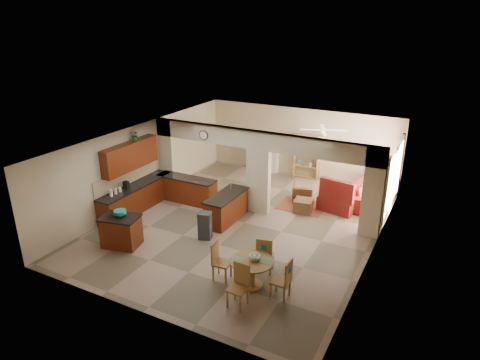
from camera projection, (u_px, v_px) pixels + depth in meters
The scene contains 39 objects.
floor at pixel (244, 223), 13.74m from camera, with size 10.00×10.00×0.00m, color gray.
ceiling at pixel (245, 139), 12.73m from camera, with size 10.00×10.00×0.00m, color white.
wall_back at pixel (301, 143), 17.36m from camera, with size 8.00×8.00×0.00m, color #BEAB8B.
wall_front at pixel (138, 258), 9.10m from camera, with size 8.00×8.00×0.00m, color #BEAB8B.
wall_left at pixel (143, 163), 14.97m from camera, with size 10.00×10.00×0.00m, color #BEAB8B.
wall_right at pixel (377, 208), 11.50m from camera, with size 10.00×10.00×0.00m, color #BEAB8B.
partition_left_pier at pixel (167, 156), 15.66m from camera, with size 0.60×0.25×2.80m, color #BEAB8B.
partition_center_pier at pixel (258, 181), 14.17m from camera, with size 0.80×0.25×2.20m, color #BEAB8B.
partition_right_pier at pixel (373, 193), 12.46m from camera, with size 0.60×0.25×2.80m, color #BEAB8B.
partition_header at pixel (259, 140), 13.66m from camera, with size 8.00×0.25×0.60m, color #BEAB8B.
kitchen_counter at pixel (157, 194), 14.78m from camera, with size 2.52×3.29×1.48m.
upper_cabinets at pixel (130, 156), 14.04m from camera, with size 0.35×2.40×0.90m, color #491B08.
peninsula at pixel (226, 208), 13.74m from camera, with size 0.70×1.85×0.91m.
wall_clock at pixel (204, 135), 14.42m from camera, with size 0.34×0.34×0.03m, color #4A2C18.
rug at pixel (302, 206), 14.95m from camera, with size 1.60×1.30×0.01m, color #9D4E39.
fireplace at pixel (263, 156), 18.20m from camera, with size 1.60×0.35×1.20m.
shelving_unit at pixel (307, 157), 17.24m from camera, with size 1.00×0.32×1.80m, color olive.
window_a at pixel (390, 186), 13.49m from camera, with size 0.02×0.90×1.90m, color white.
window_b at pixel (398, 170), 14.89m from camera, with size 0.02×0.90×1.90m, color white.
glazed_door at pixel (393, 182), 14.24m from camera, with size 0.02×0.70×2.10m, color white.
drape_a_left at pixel (385, 192), 13.01m from camera, with size 0.10×0.28×2.30m, color #3A1D17.
drape_a_right at pixel (392, 180), 14.00m from camera, with size 0.10×0.28×2.30m, color #3A1D17.
drape_b_left at pixel (394, 175), 14.41m from camera, with size 0.10×0.28×2.30m, color #3A1D17.
drape_b_right at pixel (400, 165), 15.40m from camera, with size 0.10×0.28×2.30m, color #3A1D17.
ceiling_fan at pixel (323, 130), 14.64m from camera, with size 1.00×1.00×0.10m, color white.
kitchen_island at pixel (121, 231), 12.25m from camera, with size 1.20×0.97×0.91m.
teal_bowl at pixel (120, 213), 12.10m from camera, with size 0.36×0.36×0.17m, color #138579.
trash_can at pixel (205, 227), 12.65m from camera, with size 0.37×0.31×0.77m, color #2A2A2D.
dining_table at pixel (252, 269), 10.36m from camera, with size 1.07×1.07×0.73m.
fruit_bowl at pixel (255, 257), 10.28m from camera, with size 0.27×0.27×0.15m, color #66B526.
sofa at pixel (373, 192), 15.10m from camera, with size 1.10×2.80×0.82m, color maroon.
chaise at pixel (339, 203), 14.62m from camera, with size 1.20×0.98×0.48m, color maroon.
armchair at pixel (303, 193), 15.20m from camera, with size 0.69×0.71×0.64m, color maroon.
ottoman at pixel (303, 206), 14.46m from camera, with size 0.60×0.60×0.43m, color maroon.
plant at pixel (135, 135), 14.07m from camera, with size 0.31×0.27×0.34m, color #1C5316.
chair_north at pixel (265, 254), 10.89m from camera, with size 0.50×0.50×1.02m.
chair_east at pixel (284, 278), 9.88m from camera, with size 0.43×0.42×1.02m.
chair_south at pixel (240, 283), 9.70m from camera, with size 0.44×0.44×1.02m.
chair_west at pixel (219, 259), 10.68m from camera, with size 0.46×0.46×1.02m.
Camera 1 is at (5.59, -10.97, 6.25)m, focal length 32.00 mm.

